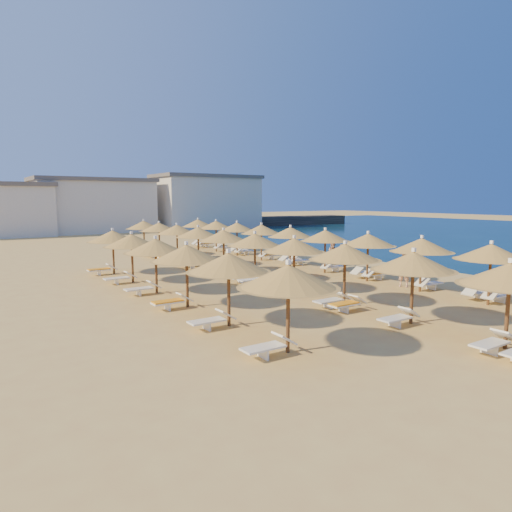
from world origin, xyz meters
TOP-DOWN VIEW (x-y plane):
  - ground at (0.00, 0.00)m, footprint 220.00×220.00m
  - jetty at (28.91, 45.36)m, footprint 30.20×6.06m
  - hotel_blocks at (2.64, 45.56)m, footprint 45.22×10.01m
  - parasol_row_east at (3.13, 3.25)m, footprint 3.09×37.62m
  - parasol_row_west at (-2.07, 3.25)m, footprint 3.09×37.62m
  - parasol_row_inland at (-7.82, 1.52)m, footprint 3.09×20.36m
  - loungers at (-0.83, 2.95)m, footprint 14.05×36.01m
  - beachgoer_b at (5.40, 4.91)m, footprint 0.99×1.05m
  - beachgoer_a at (3.48, -2.42)m, footprint 0.70×0.82m

SIDE VIEW (x-z plane):
  - ground at x=0.00m, z-range 0.00..0.00m
  - loungers at x=-0.83m, z-range 0.01..0.67m
  - jetty at x=28.91m, z-range 0.00..1.50m
  - beachgoer_b at x=5.40m, z-range 0.00..1.72m
  - beachgoer_a at x=3.48m, z-range 0.00..1.91m
  - parasol_row_east at x=3.13m, z-range 0.87..3.67m
  - parasol_row_west at x=-2.07m, z-range 0.87..3.67m
  - parasol_row_inland at x=-7.82m, z-range 0.87..3.67m
  - hotel_blocks at x=2.64m, z-range -0.35..7.75m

